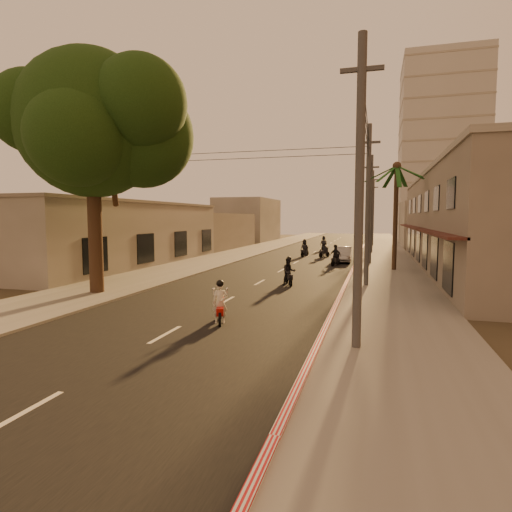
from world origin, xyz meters
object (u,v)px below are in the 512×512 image
object	(u,v)px
scooter_far_b	(324,249)
scooter_red	(220,304)
scooter_far_a	(305,249)
scooter_far_c	(324,244)
palm_tree	(397,172)
scooter_mid_b	(335,256)
broadleaf_tree	(100,125)
parked_car	(343,254)
scooter_mid_a	(289,272)

from	to	relation	value
scooter_far_b	scooter_red	bearing A→B (deg)	-64.69
scooter_far_a	scooter_far_c	bearing A→B (deg)	98.43
scooter_far_a	palm_tree	bearing A→B (deg)	-36.02
palm_tree	scooter_red	bearing A→B (deg)	-110.72
scooter_far_a	scooter_far_b	bearing A→B (deg)	-3.50
scooter_red	scooter_far_a	distance (m)	28.00
scooter_mid_b	scooter_far_a	world-z (taller)	scooter_far_a
broadleaf_tree	scooter_red	distance (m)	11.75
scooter_mid_b	scooter_far_c	bearing A→B (deg)	115.35
parked_car	scooter_far_c	world-z (taller)	scooter_far_c
broadleaf_tree	scooter_mid_b	size ratio (longest dim) A/B	6.91
scooter_red	scooter_mid_a	size ratio (longest dim) A/B	0.97
broadleaf_tree	scooter_far_c	world-z (taller)	broadleaf_tree
scooter_mid_b	scooter_far_c	world-z (taller)	same
scooter_red	scooter_mid_b	distance (m)	20.32
scooter_mid_b	scooter_far_a	distance (m)	8.65
scooter_mid_b	scooter_far_a	xyz separation A→B (m)	(-3.78, 7.79, 0.00)
scooter_red	scooter_far_b	xyz separation A→B (m)	(0.60, 27.31, 0.07)
palm_tree	scooter_far_a	world-z (taller)	palm_tree
palm_tree	scooter_red	distance (m)	20.27
parked_car	scooter_far_b	bearing A→B (deg)	116.72
scooter_red	scooter_mid_b	bearing A→B (deg)	64.08
scooter_mid_b	scooter_mid_a	bearing A→B (deg)	-83.43
scooter_far_c	scooter_far_b	bearing A→B (deg)	-80.02
scooter_mid_a	scooter_mid_b	xyz separation A→B (m)	(1.67, 10.75, 0.03)
scooter_red	scooter_far_b	bearing A→B (deg)	69.49
palm_tree	scooter_red	xyz separation A→B (m)	(-6.80, -17.98, -6.42)
scooter_far_b	scooter_far_c	xyz separation A→B (m)	(-1.11, 9.19, -0.01)
scooter_far_a	scooter_far_c	distance (m)	8.59
palm_tree	scooter_mid_b	size ratio (longest dim) A/B	4.68
palm_tree	scooter_mid_b	distance (m)	8.06
scooter_mid_b	scooter_far_b	world-z (taller)	scooter_mid_b
scooter_far_b	scooter_mid_a	bearing A→B (deg)	-63.13
scooter_far_c	scooter_mid_a	bearing A→B (deg)	-84.37
scooter_far_a	scooter_far_b	world-z (taller)	scooter_far_a
broadleaf_tree	scooter_far_b	bearing A→B (deg)	70.06
scooter_red	scooter_far_a	world-z (taller)	scooter_far_a
palm_tree	parked_car	world-z (taller)	palm_tree
broadleaf_tree	scooter_red	size ratio (longest dim) A/B	7.45
scooter_far_a	scooter_far_c	world-z (taller)	scooter_far_a
scooter_red	parked_car	world-z (taller)	scooter_red
scooter_red	scooter_far_c	size ratio (longest dim) A/B	0.91
scooter_far_b	scooter_far_a	bearing A→B (deg)	-171.43
scooter_far_b	parked_car	size ratio (longest dim) A/B	0.41
scooter_mid_b	parked_car	bearing A→B (deg)	99.22
scooter_far_a	scooter_far_b	distance (m)	2.12
scooter_far_c	parked_car	bearing A→B (deg)	-73.13
palm_tree	scooter_red	size ratio (longest dim) A/B	5.05
palm_tree	scooter_far_a	distance (m)	14.41
scooter_far_b	scooter_far_c	size ratio (longest dim) A/B	0.97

